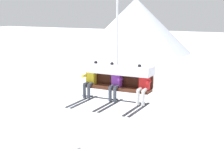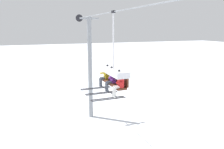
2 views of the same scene
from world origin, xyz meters
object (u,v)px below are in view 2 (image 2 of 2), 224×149
skier_yellow (104,76)px  skier_red (118,84)px  chairlift_chair (115,73)px  skier_purple (111,79)px  lift_tower_near (90,66)px

skier_yellow → skier_red: bearing=0.0°
chairlift_chair → skier_purple: 0.37m
skier_yellow → skier_purple: bearing=0.0°
chairlift_chair → skier_red: size_ratio=2.37×
lift_tower_near → skier_red: (8.28, -0.92, 0.52)m
skier_yellow → skier_red: (2.00, 0.00, 0.00)m
skier_purple → skier_yellow: bearing=180.0°
lift_tower_near → skier_yellow: size_ratio=5.13×
skier_purple → skier_red: size_ratio=1.00×
skier_purple → skier_red: (1.00, 0.00, 0.00)m
lift_tower_near → skier_red: bearing=-6.4°
skier_yellow → skier_purple: (1.00, 0.00, 0.00)m
skier_yellow → skier_purple: size_ratio=1.00×
lift_tower_near → skier_purple: size_ratio=5.13×
chairlift_chair → skier_yellow: (-1.00, -0.21, -0.31)m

